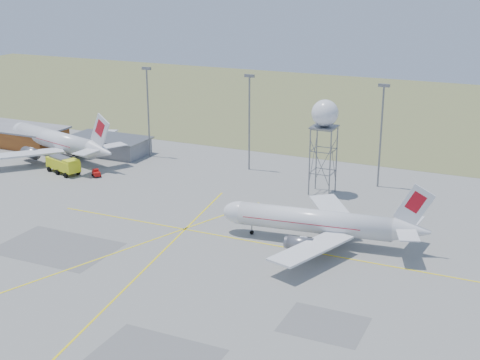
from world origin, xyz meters
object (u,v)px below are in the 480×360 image
at_px(airliner_far, 58,141).
at_px(baggage_tug, 96,174).
at_px(airliner_main, 318,222).
at_px(fire_truck, 64,166).
at_px(radar_tower, 324,142).

relative_size(airliner_far, baggage_tug, 14.73).
xyz_separation_m(airliner_far, baggage_tug, (16.84, -8.63, -3.25)).
distance_m(airliner_main, fire_truck, 61.83).
distance_m(fire_truck, baggage_tug, 7.74).
xyz_separation_m(airliner_far, radar_tower, (62.79, 0.87, 6.41)).
relative_size(airliner_main, airliner_far, 0.91).
relative_size(airliner_far, radar_tower, 1.99).
relative_size(radar_tower, fire_truck, 1.96).
height_order(airliner_main, airliner_far, airliner_far).
bearing_deg(radar_tower, baggage_tug, -168.32).
height_order(airliner_far, baggage_tug, airliner_far).
distance_m(airliner_main, radar_tower, 25.29).
distance_m(airliner_main, baggage_tug, 54.68).
xyz_separation_m(airliner_main, fire_truck, (-60.42, 13.00, -1.75)).
distance_m(airliner_far, fire_truck, 13.42).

